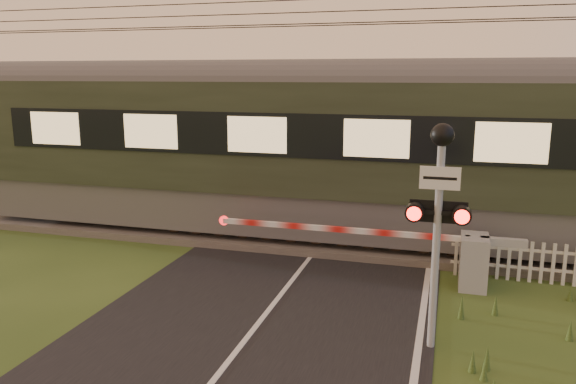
% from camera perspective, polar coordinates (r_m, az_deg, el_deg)
% --- Properties ---
extents(ground, '(160.00, 160.00, 0.00)m').
position_cam_1_polar(ground, '(9.24, -5.28, -15.95)').
color(ground, '#2A4119').
rests_on(ground, ground).
extents(road, '(6.00, 140.00, 0.03)m').
position_cam_1_polar(road, '(9.04, -5.73, -16.56)').
color(road, black).
rests_on(road, ground).
extents(track_bed, '(140.00, 3.40, 0.39)m').
position_cam_1_polar(track_bed, '(15.02, 3.82, -4.51)').
color(track_bed, '#47423D').
rests_on(track_bed, ground).
extents(overhead_wires, '(120.00, 0.62, 0.62)m').
position_cam_1_polar(overhead_wires, '(14.47, 4.15, 17.52)').
color(overhead_wires, black).
rests_on(overhead_wires, ground).
extents(boom_gate, '(6.59, 0.84, 1.12)m').
position_cam_1_polar(boom_gate, '(12.12, 16.94, -6.37)').
color(boom_gate, gray).
rests_on(boom_gate, ground).
extents(crossing_signal, '(0.92, 0.36, 3.60)m').
position_cam_1_polar(crossing_signal, '(8.82, 15.08, -0.52)').
color(crossing_signal, gray).
rests_on(crossing_signal, ground).
extents(picket_fence, '(3.66, 0.07, 0.88)m').
position_cam_1_polar(picket_fence, '(12.93, 24.39, -6.56)').
color(picket_fence, silver).
rests_on(picket_fence, ground).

